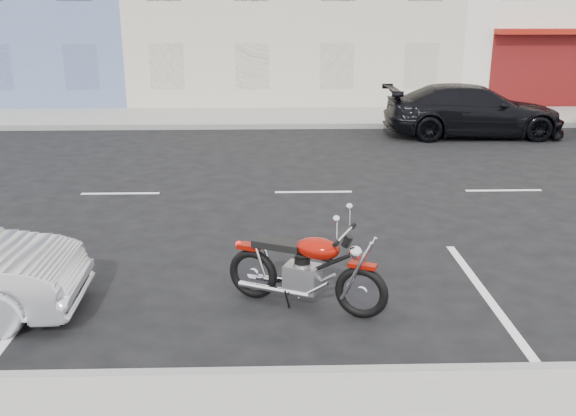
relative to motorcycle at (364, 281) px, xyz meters
name	(u,v)px	position (x,y,z in m)	size (l,w,h in m)	color
ground	(409,191)	(1.75, 5.58, -0.50)	(120.00, 120.00, 0.00)	black
sidewalk_far	(207,118)	(-3.25, 14.28, -0.42)	(80.00, 3.40, 0.15)	gray
curb_near	(67,379)	(-3.25, -1.42, -0.42)	(80.00, 0.12, 0.16)	gray
curb_far	(202,127)	(-3.25, 12.58, -0.42)	(80.00, 0.12, 0.16)	gray
motorcycle	(364,281)	(0.00, 0.00, 0.00)	(2.03, 1.07, 1.09)	black
car_far	(473,110)	(4.81, 11.34, 0.25)	(2.10, 5.17, 1.50)	black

